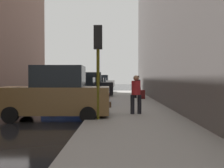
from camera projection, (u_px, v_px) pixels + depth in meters
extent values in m
plane|color=black|center=(9.00, 114.00, 12.03)|extent=(120.00, 120.00, 0.00)
cube|color=gray|center=(133.00, 113.00, 11.92)|extent=(4.00, 40.00, 0.15)
cube|color=brown|center=(54.00, 100.00, 10.48)|extent=(4.64, 1.94, 1.10)
cube|color=black|center=(59.00, 77.00, 10.46)|extent=(2.10, 1.61, 0.90)
cylinder|color=black|center=(26.00, 109.00, 11.41)|extent=(0.64, 0.23, 0.64)
cylinder|color=black|center=(10.00, 115.00, 9.57)|extent=(0.64, 0.23, 0.64)
cylinder|color=black|center=(92.00, 109.00, 11.42)|extent=(0.64, 0.23, 0.64)
cylinder|color=black|center=(88.00, 115.00, 9.58)|extent=(0.64, 0.23, 0.64)
cube|color=navy|center=(77.00, 94.00, 16.39)|extent=(4.23, 1.91, 0.84)
cube|color=black|center=(80.00, 83.00, 16.36)|extent=(1.92, 1.60, 0.70)
cylinder|color=black|center=(60.00, 98.00, 17.36)|extent=(0.64, 0.23, 0.64)
cylinder|color=black|center=(52.00, 101.00, 15.52)|extent=(0.64, 0.23, 0.64)
cylinder|color=black|center=(99.00, 99.00, 17.27)|extent=(0.64, 0.23, 0.64)
cylinder|color=black|center=(96.00, 101.00, 15.43)|extent=(0.64, 0.23, 0.64)
cube|color=black|center=(87.00, 88.00, 22.28)|extent=(4.66, 2.00, 1.10)
cube|color=black|center=(89.00, 77.00, 22.26)|extent=(2.12, 1.64, 0.90)
cylinder|color=black|center=(72.00, 93.00, 23.18)|extent=(0.65, 0.24, 0.64)
cylinder|color=black|center=(69.00, 95.00, 21.34)|extent=(0.65, 0.24, 0.64)
cylinder|color=black|center=(104.00, 93.00, 23.24)|extent=(0.65, 0.24, 0.64)
cylinder|color=black|center=(104.00, 95.00, 21.40)|extent=(0.65, 0.24, 0.64)
cube|color=#193828|center=(94.00, 87.00, 28.56)|extent=(4.21, 1.85, 0.84)
cube|color=black|center=(95.00, 81.00, 28.53)|extent=(1.89, 1.57, 0.70)
cylinder|color=black|center=(83.00, 90.00, 29.51)|extent=(0.64, 0.22, 0.64)
cylinder|color=black|center=(81.00, 91.00, 27.67)|extent=(0.64, 0.22, 0.64)
cylinder|color=black|center=(106.00, 90.00, 29.46)|extent=(0.64, 0.22, 0.64)
cylinder|color=black|center=(105.00, 91.00, 27.62)|extent=(0.64, 0.22, 0.64)
cube|color=#B7BABF|center=(98.00, 86.00, 34.45)|extent=(4.20, 1.84, 0.84)
cube|color=black|center=(99.00, 80.00, 34.43)|extent=(1.89, 1.56, 0.70)
cylinder|color=black|center=(88.00, 88.00, 35.40)|extent=(0.64, 0.22, 0.64)
cylinder|color=black|center=(87.00, 89.00, 33.56)|extent=(0.64, 0.22, 0.64)
cylinder|color=black|center=(108.00, 88.00, 35.35)|extent=(0.64, 0.22, 0.64)
cylinder|color=black|center=(107.00, 89.00, 33.51)|extent=(0.64, 0.22, 0.64)
cube|color=silver|center=(100.00, 84.00, 40.78)|extent=(4.65, 1.96, 1.10)
cube|color=black|center=(102.00, 78.00, 40.75)|extent=(2.11, 1.62, 0.90)
cylinder|color=black|center=(92.00, 87.00, 41.78)|extent=(0.65, 0.24, 0.64)
cylinder|color=black|center=(91.00, 87.00, 39.94)|extent=(0.65, 0.24, 0.64)
cylinder|color=black|center=(110.00, 87.00, 41.65)|extent=(0.65, 0.24, 0.64)
cylinder|color=black|center=(109.00, 87.00, 39.81)|extent=(0.65, 0.24, 0.64)
cylinder|color=red|center=(107.00, 95.00, 19.71)|extent=(0.22, 0.22, 0.55)
sphere|color=red|center=(107.00, 91.00, 19.71)|extent=(0.20, 0.20, 0.20)
cylinder|color=red|center=(105.00, 94.00, 19.72)|extent=(0.10, 0.09, 0.09)
cylinder|color=red|center=(109.00, 94.00, 19.71)|extent=(0.10, 0.09, 0.09)
cylinder|color=#514C0F|center=(98.00, 73.00, 9.58)|extent=(0.12, 0.12, 3.60)
cube|color=black|center=(98.00, 37.00, 9.55)|extent=(0.32, 0.24, 0.90)
sphere|color=red|center=(98.00, 31.00, 9.68)|extent=(0.14, 0.14, 0.14)
sphere|color=yellow|center=(98.00, 38.00, 9.68)|extent=(0.14, 0.14, 0.14)
sphere|color=green|center=(98.00, 45.00, 9.69)|extent=(0.14, 0.14, 0.14)
cylinder|color=black|center=(136.00, 93.00, 19.96)|extent=(0.19, 0.19, 0.85)
cylinder|color=black|center=(140.00, 93.00, 19.98)|extent=(0.19, 0.19, 0.85)
cylinder|color=black|center=(138.00, 83.00, 19.95)|extent=(0.43, 0.43, 0.62)
sphere|color=#997051|center=(138.00, 78.00, 19.94)|extent=(0.24, 0.24, 0.24)
cylinder|color=black|center=(138.00, 77.00, 19.94)|extent=(0.34, 0.34, 0.02)
cylinder|color=black|center=(138.00, 76.00, 19.94)|extent=(0.23, 0.23, 0.11)
cylinder|color=black|center=(139.00, 104.00, 11.09)|extent=(0.21, 0.21, 0.85)
cylinder|color=black|center=(132.00, 104.00, 11.03)|extent=(0.21, 0.21, 0.85)
cylinder|color=#A51E23|center=(136.00, 88.00, 11.04)|extent=(0.47, 0.47, 0.62)
sphere|color=#997051|center=(136.00, 78.00, 11.03)|extent=(0.24, 0.24, 0.24)
cube|color=#591414|center=(142.00, 94.00, 19.17)|extent=(0.36, 0.56, 0.68)
cylinder|color=#333333|center=(142.00, 88.00, 19.16)|extent=(0.02, 0.02, 0.36)
cube|color=#472D19|center=(108.00, 105.00, 13.57)|extent=(0.32, 0.44, 0.28)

